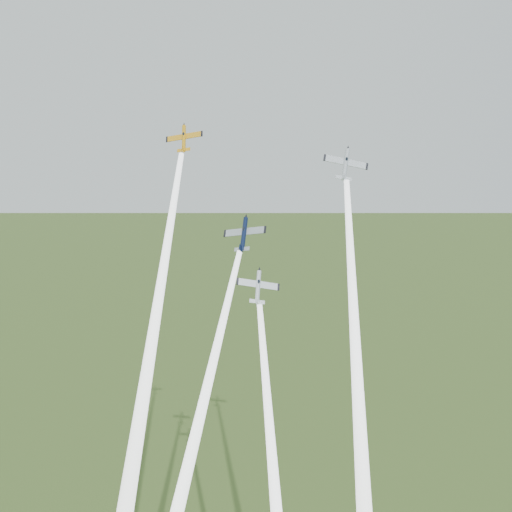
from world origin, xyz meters
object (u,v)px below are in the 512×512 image
plane_yellow (184,138)px  plane_silver_right (346,164)px  plane_navy (244,234)px  plane_silver_low (258,287)px

plane_yellow → plane_silver_right: (28.05, -4.66, -4.28)m
plane_navy → plane_silver_right: plane_silver_right is taller
plane_yellow → plane_silver_right: plane_yellow is taller
plane_silver_right → plane_silver_low: 25.15m
plane_yellow → plane_navy: plane_yellow is taller
plane_silver_right → plane_silver_low: bearing=-164.1°
plane_silver_right → plane_silver_low: (-14.31, -4.91, -20.08)m
plane_navy → plane_silver_right: bearing=21.9°
plane_silver_low → plane_silver_right: bearing=7.1°
plane_yellow → plane_navy: 20.33m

